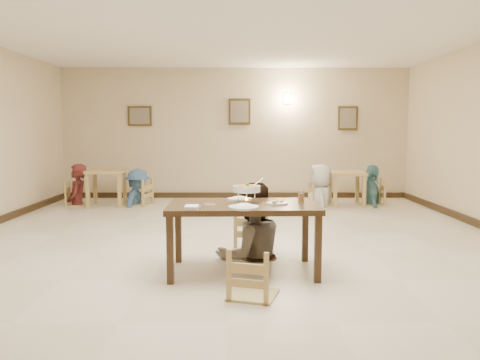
{
  "coord_description": "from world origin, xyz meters",
  "views": [
    {
      "loc": [
        0.09,
        -5.89,
        1.56
      ],
      "look_at": [
        0.1,
        -0.32,
        0.97
      ],
      "focal_mm": 35.0,
      "sensor_mm": 36.0,
      "label": 1
    }
  ],
  "objects_px": {
    "bg_table_left": "(107,176)",
    "bg_chair_lr": "(138,180)",
    "main_table": "(243,211)",
    "main_diner": "(251,182)",
    "bg_chair_rl": "(321,184)",
    "bg_diner_c": "(321,164)",
    "bg_diner_a": "(76,164)",
    "bg_diner_b": "(137,169)",
    "bg_chair_ll": "(77,184)",
    "drink_glass": "(301,197)",
    "chair_near": "(253,250)",
    "bg_chair_rr": "(372,180)",
    "bg_table_right": "(347,178)",
    "chair_far": "(251,214)",
    "curry_warmer": "(247,189)",
    "bg_diner_d": "(373,165)"
  },
  "relations": [
    {
      "from": "bg_table_left",
      "to": "bg_chair_lr",
      "type": "height_order",
      "value": "bg_chair_lr"
    },
    {
      "from": "main_table",
      "to": "main_diner",
      "type": "xyz_separation_m",
      "value": [
        0.1,
        0.63,
        0.24
      ]
    },
    {
      "from": "bg_chair_rl",
      "to": "bg_diner_c",
      "type": "distance_m",
      "value": 0.42
    },
    {
      "from": "bg_diner_a",
      "to": "bg_diner_b",
      "type": "distance_m",
      "value": 1.28
    },
    {
      "from": "bg_chair_ll",
      "to": "bg_chair_rl",
      "type": "distance_m",
      "value": 5.11
    },
    {
      "from": "drink_glass",
      "to": "main_diner",
      "type": "bearing_deg",
      "value": 135.12
    },
    {
      "from": "chair_near",
      "to": "bg_chair_rr",
      "type": "relative_size",
      "value": 0.87
    },
    {
      "from": "bg_table_right",
      "to": "bg_diner_c",
      "type": "xyz_separation_m",
      "value": [
        -0.55,
        -0.03,
        0.3
      ]
    },
    {
      "from": "bg_chair_lr",
      "to": "bg_chair_rl",
      "type": "relative_size",
      "value": 1.18
    },
    {
      "from": "bg_table_left",
      "to": "main_diner",
      "type": "bearing_deg",
      "value": -53.93
    },
    {
      "from": "bg_table_left",
      "to": "chair_far",
      "type": "bearing_deg",
      "value": -53.41
    },
    {
      "from": "bg_table_left",
      "to": "bg_chair_lr",
      "type": "distance_m",
      "value": 0.64
    },
    {
      "from": "bg_chair_rr",
      "to": "bg_table_right",
      "type": "bearing_deg",
      "value": -78.48
    },
    {
      "from": "chair_near",
      "to": "drink_glass",
      "type": "bearing_deg",
      "value": -105.87
    },
    {
      "from": "bg_table_right",
      "to": "bg_chair_rl",
      "type": "distance_m",
      "value": 0.57
    },
    {
      "from": "curry_warmer",
      "to": "bg_diner_d",
      "type": "xyz_separation_m",
      "value": [
        2.73,
        4.7,
        -0.07
      ]
    },
    {
      "from": "bg_diner_c",
      "to": "bg_diner_d",
      "type": "relative_size",
      "value": 1.02
    },
    {
      "from": "curry_warmer",
      "to": "bg_diner_c",
      "type": "xyz_separation_m",
      "value": [
        1.62,
        4.6,
        -0.05
      ]
    },
    {
      "from": "curry_warmer",
      "to": "bg_chair_rr",
      "type": "distance_m",
      "value": 5.45
    },
    {
      "from": "main_diner",
      "to": "bg_diner_b",
      "type": "relative_size",
      "value": 1.21
    },
    {
      "from": "bg_table_right",
      "to": "bg_chair_ll",
      "type": "bearing_deg",
      "value": 180.0
    },
    {
      "from": "bg_chair_lr",
      "to": "bg_diner_d",
      "type": "bearing_deg",
      "value": 106.75
    },
    {
      "from": "bg_diner_a",
      "to": "bg_table_right",
      "type": "bearing_deg",
      "value": 79.85
    },
    {
      "from": "bg_chair_rl",
      "to": "bg_diner_a",
      "type": "bearing_deg",
      "value": 84.41
    },
    {
      "from": "chair_far",
      "to": "bg_table_left",
      "type": "height_order",
      "value": "chair_far"
    },
    {
      "from": "chair_near",
      "to": "bg_chair_lr",
      "type": "height_order",
      "value": "bg_chair_lr"
    },
    {
      "from": "chair_near",
      "to": "bg_table_right",
      "type": "distance_m",
      "value": 5.85
    },
    {
      "from": "bg_chair_rl",
      "to": "bg_chair_rr",
      "type": "relative_size",
      "value": 0.87
    },
    {
      "from": "curry_warmer",
      "to": "bg_chair_lr",
      "type": "height_order",
      "value": "bg_chair_lr"
    },
    {
      "from": "chair_far",
      "to": "bg_chair_lr",
      "type": "bearing_deg",
      "value": 122.09
    },
    {
      "from": "main_diner",
      "to": "chair_far",
      "type": "bearing_deg",
      "value": -106.91
    },
    {
      "from": "main_table",
      "to": "bg_diner_c",
      "type": "bearing_deg",
      "value": 68.87
    },
    {
      "from": "chair_far",
      "to": "drink_glass",
      "type": "distance_m",
      "value": 0.88
    },
    {
      "from": "chair_far",
      "to": "bg_diner_a",
      "type": "height_order",
      "value": "bg_diner_a"
    },
    {
      "from": "chair_near",
      "to": "bg_diner_d",
      "type": "distance_m",
      "value": 6.15
    },
    {
      "from": "chair_far",
      "to": "drink_glass",
      "type": "relative_size",
      "value": 7.71
    },
    {
      "from": "main_table",
      "to": "drink_glass",
      "type": "height_order",
      "value": "drink_glass"
    },
    {
      "from": "main_table",
      "to": "bg_diner_d",
      "type": "bearing_deg",
      "value": 58.28
    },
    {
      "from": "bg_table_right",
      "to": "bg_diner_b",
      "type": "height_order",
      "value": "bg_diner_b"
    },
    {
      "from": "bg_chair_rl",
      "to": "bg_diner_b",
      "type": "distance_m",
      "value": 3.85
    },
    {
      "from": "bg_table_left",
      "to": "bg_diner_d",
      "type": "distance_m",
      "value": 5.58
    },
    {
      "from": "bg_diner_b",
      "to": "bg_table_right",
      "type": "bearing_deg",
      "value": -82.12
    },
    {
      "from": "bg_diner_c",
      "to": "curry_warmer",
      "type": "bearing_deg",
      "value": -16.94
    },
    {
      "from": "chair_near",
      "to": "bg_table_left",
      "type": "relative_size",
      "value": 1.12
    },
    {
      "from": "bg_diner_a",
      "to": "bg_chair_ll",
      "type": "bearing_deg",
      "value": 169.85
    },
    {
      "from": "bg_chair_ll",
      "to": "bg_chair_rl",
      "type": "height_order",
      "value": "bg_chair_ll"
    },
    {
      "from": "bg_diner_a",
      "to": "bg_diner_d",
      "type": "height_order",
      "value": "bg_diner_a"
    },
    {
      "from": "bg_chair_rr",
      "to": "bg_chair_rl",
      "type": "bearing_deg",
      "value": -80.42
    },
    {
      "from": "bg_chair_rr",
      "to": "bg_diner_b",
      "type": "bearing_deg",
      "value": -84.72
    },
    {
      "from": "bg_diner_a",
      "to": "bg_diner_c",
      "type": "relative_size",
      "value": 1.01
    }
  ]
}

